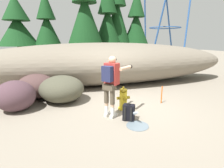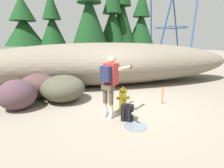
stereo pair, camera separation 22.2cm
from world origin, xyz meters
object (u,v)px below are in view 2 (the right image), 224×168
(spare_backpack, at_px, (127,113))
(boulder_mid, at_px, (63,88))
(survey_stake, at_px, (163,95))
(boulder_large, at_px, (39,85))
(fire_hydrant, at_px, (123,99))
(boulder_small, at_px, (17,95))
(utility_worker, at_px, (110,79))

(spare_backpack, bearing_deg, boulder_mid, 73.53)
(spare_backpack, xyz_separation_m, survey_stake, (1.52, 0.93, 0.08))
(boulder_large, bearing_deg, fire_hydrant, -33.70)
(boulder_large, relative_size, boulder_small, 1.18)
(utility_worker, xyz_separation_m, boulder_mid, (-1.36, 1.63, -0.61))
(fire_hydrant, distance_m, boulder_small, 3.27)
(fire_hydrant, height_order, boulder_small, boulder_small)
(utility_worker, height_order, boulder_small, utility_worker)
(survey_stake, bearing_deg, boulder_large, 158.12)
(boulder_mid, distance_m, survey_stake, 3.43)
(boulder_small, bearing_deg, survey_stake, -6.95)
(spare_backpack, relative_size, boulder_large, 0.34)
(boulder_small, bearing_deg, boulder_large, 68.79)
(utility_worker, height_order, spare_backpack, utility_worker)
(utility_worker, distance_m, boulder_large, 3.26)
(boulder_mid, bearing_deg, utility_worker, -50.18)
(utility_worker, xyz_separation_m, boulder_large, (-2.27, 2.25, -0.62))
(fire_hydrant, xyz_separation_m, utility_worker, (-0.49, -0.42, 0.75))
(survey_stake, bearing_deg, fire_hydrant, -173.63)
(fire_hydrant, height_order, boulder_large, boulder_large)
(boulder_large, distance_m, boulder_mid, 1.10)
(fire_hydrant, relative_size, boulder_small, 0.62)
(fire_hydrant, height_order, survey_stake, fire_hydrant)
(spare_backpack, relative_size, survey_stake, 0.78)
(boulder_large, xyz_separation_m, boulder_small, (-0.43, -1.11, 0.02))
(fire_hydrant, distance_m, boulder_large, 3.31)
(utility_worker, bearing_deg, fire_hydrant, -0.30)
(spare_backpack, height_order, boulder_mid, boulder_mid)
(fire_hydrant, relative_size, survey_stake, 1.19)
(boulder_small, relative_size, survey_stake, 1.92)
(spare_backpack, distance_m, boulder_small, 3.44)
(fire_hydrant, bearing_deg, boulder_mid, 146.77)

